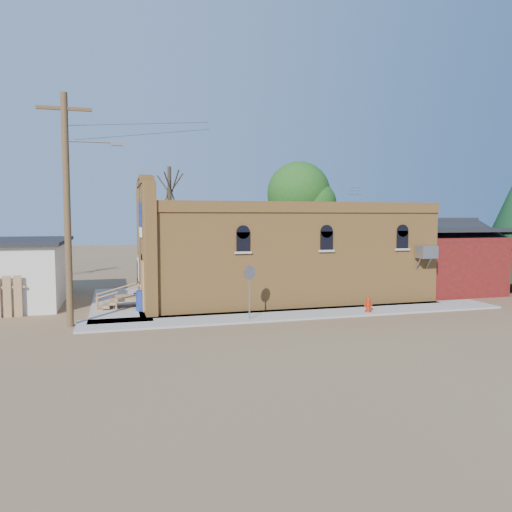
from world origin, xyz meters
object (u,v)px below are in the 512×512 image
object	(u,v)px
utility_pole	(69,205)
fire_hydrant	(368,304)
trash_barrel	(143,301)
stop_sign	(249,277)
brick_bar	(275,254)

from	to	relation	value
utility_pole	fire_hydrant	xyz separation A→B (m)	(12.47, -0.86, -4.36)
trash_barrel	utility_pole	bearing A→B (deg)	-141.49
trash_barrel	stop_sign	bearing A→B (deg)	-37.31
utility_pole	fire_hydrant	world-z (taller)	utility_pole
brick_bar	stop_sign	world-z (taller)	brick_bar
utility_pole	fire_hydrant	bearing A→B (deg)	-3.96
trash_barrel	fire_hydrant	bearing A→B (deg)	-17.99
stop_sign	trash_barrel	bearing A→B (deg)	144.48
brick_bar	trash_barrel	bearing A→B (deg)	-163.69
brick_bar	trash_barrel	world-z (taller)	brick_bar
utility_pole	trash_barrel	xyz separation A→B (m)	(2.84, 2.26, -4.24)
brick_bar	utility_pole	xyz separation A→B (m)	(-9.79, -4.29, 2.43)
fire_hydrant	stop_sign	size ratio (longest dim) A/B	0.30
fire_hydrant	trash_barrel	size ratio (longest dim) A/B	0.75
stop_sign	trash_barrel	world-z (taller)	stop_sign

